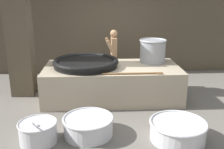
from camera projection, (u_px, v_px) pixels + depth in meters
The scene contains 11 objects.
ground_plane at pixel (112, 97), 6.38m from camera, with size 60.00×60.00×0.00m, color #666059.
back_wall at pixel (108, 19), 8.07m from camera, with size 8.17×0.24×3.38m, color #4C4233.
support_pillar at pixel (19, 26), 6.17m from camera, with size 0.54×0.54×3.38m, color #4C4233.
hearth_platform at pixel (112, 82), 6.26m from camera, with size 3.16×1.49×0.78m.
giant_wok_near at pixel (86, 63), 6.13m from camera, with size 1.54×1.54×0.18m.
stock_pot at pixel (153, 51), 6.46m from camera, with size 0.66×0.66×0.57m.
stirring_paddle at pixel (135, 73), 5.55m from camera, with size 1.29×0.10×0.04m.
cook at pixel (114, 54), 7.37m from camera, with size 0.35×0.54×1.47m.
prep_bowl_vegetables at pixel (38, 131), 4.41m from camera, with size 0.66×0.86×0.63m.
prep_bowl_meat at pixel (88, 125), 4.65m from camera, with size 0.91×0.91×0.34m.
prep_bowl_extra at pixel (178, 130), 4.49m from camera, with size 0.99×0.99×0.34m.
Camera 1 is at (-0.33, -5.92, 2.42)m, focal length 42.00 mm.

